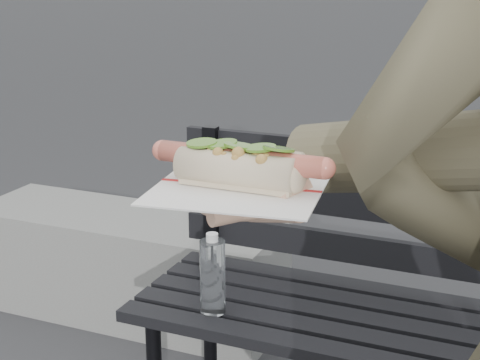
# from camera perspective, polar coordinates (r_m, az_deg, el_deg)

# --- Properties ---
(park_bench) EXTENTS (1.50, 0.44, 0.88)m
(park_bench) POSITION_cam_1_polar(r_m,az_deg,el_deg) (1.90, 14.59, -9.00)
(park_bench) COLOR black
(park_bench) RESTS_ON ground
(concrete_block) EXTENTS (1.20, 0.40, 0.40)m
(concrete_block) POSITION_cam_1_polar(r_m,az_deg,el_deg) (2.89, -8.69, -6.50)
(concrete_block) COLOR slate
(concrete_block) RESTS_ON ground
(held_hotdog) EXTENTS (0.64, 0.30, 0.20)m
(held_hotdog) POSITION_cam_1_polar(r_m,az_deg,el_deg) (0.83, 14.32, 1.62)
(held_hotdog) COLOR brown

